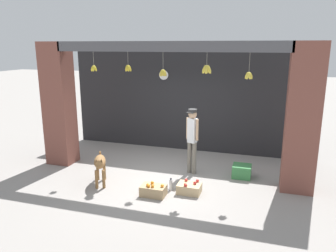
{
  "coord_description": "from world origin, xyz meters",
  "views": [
    {
      "loc": [
        2.33,
        -7.19,
        3.21
      ],
      "look_at": [
        0.0,
        0.36,
        1.25
      ],
      "focal_mm": 35.0,
      "sensor_mm": 36.0,
      "label": 1
    }
  ],
  "objects_px": {
    "dog": "(100,164)",
    "water_bottle": "(171,184)",
    "wall_clock": "(164,75)",
    "fruit_crate_oranges": "(153,190)",
    "produce_box_green": "(242,171)",
    "fruit_crate_apples": "(189,188)",
    "shopkeeper": "(192,136)"
  },
  "relations": [
    {
      "from": "dog",
      "to": "produce_box_green",
      "type": "height_order",
      "value": "dog"
    },
    {
      "from": "fruit_crate_apples",
      "to": "fruit_crate_oranges",
      "type": "bearing_deg",
      "value": -153.56
    },
    {
      "from": "shopkeeper",
      "to": "fruit_crate_apples",
      "type": "bearing_deg",
      "value": 118.52
    },
    {
      "from": "wall_clock",
      "to": "shopkeeper",
      "type": "bearing_deg",
      "value": -53.95
    },
    {
      "from": "fruit_crate_oranges",
      "to": "water_bottle",
      "type": "xyz_separation_m",
      "value": [
        0.29,
        0.38,
        0.01
      ]
    },
    {
      "from": "dog",
      "to": "produce_box_green",
      "type": "relative_size",
      "value": 2.01
    },
    {
      "from": "fruit_crate_oranges",
      "to": "produce_box_green",
      "type": "height_order",
      "value": "produce_box_green"
    },
    {
      "from": "shopkeeper",
      "to": "wall_clock",
      "type": "xyz_separation_m",
      "value": [
        -1.34,
        1.84,
        1.33
      ]
    },
    {
      "from": "water_bottle",
      "to": "shopkeeper",
      "type": "bearing_deg",
      "value": 79.1
    },
    {
      "from": "shopkeeper",
      "to": "produce_box_green",
      "type": "relative_size",
      "value": 3.71
    },
    {
      "from": "dog",
      "to": "fruit_crate_oranges",
      "type": "distance_m",
      "value": 1.46
    },
    {
      "from": "fruit_crate_oranges",
      "to": "fruit_crate_apples",
      "type": "bearing_deg",
      "value": 26.44
    },
    {
      "from": "fruit_crate_apples",
      "to": "produce_box_green",
      "type": "relative_size",
      "value": 1.13
    },
    {
      "from": "fruit_crate_oranges",
      "to": "produce_box_green",
      "type": "distance_m",
      "value": 2.39
    },
    {
      "from": "fruit_crate_oranges",
      "to": "wall_clock",
      "type": "height_order",
      "value": "wall_clock"
    },
    {
      "from": "dog",
      "to": "shopkeeper",
      "type": "distance_m",
      "value": 2.36
    },
    {
      "from": "dog",
      "to": "wall_clock",
      "type": "distance_m",
      "value": 3.69
    },
    {
      "from": "produce_box_green",
      "to": "water_bottle",
      "type": "xyz_separation_m",
      "value": [
        -1.48,
        -1.23,
        -0.02
      ]
    },
    {
      "from": "water_bottle",
      "to": "produce_box_green",
      "type": "bearing_deg",
      "value": 39.9
    },
    {
      "from": "water_bottle",
      "to": "wall_clock",
      "type": "relative_size",
      "value": 0.92
    },
    {
      "from": "fruit_crate_apples",
      "to": "wall_clock",
      "type": "bearing_deg",
      "value": 117.45
    },
    {
      "from": "dog",
      "to": "water_bottle",
      "type": "relative_size",
      "value": 3.22
    },
    {
      "from": "shopkeeper",
      "to": "fruit_crate_oranges",
      "type": "xyz_separation_m",
      "value": [
        -0.51,
        -1.52,
        -0.88
      ]
    },
    {
      "from": "dog",
      "to": "produce_box_green",
      "type": "distance_m",
      "value": 3.48
    },
    {
      "from": "dog",
      "to": "water_bottle",
      "type": "distance_m",
      "value": 1.73
    },
    {
      "from": "dog",
      "to": "fruit_crate_oranges",
      "type": "relative_size",
      "value": 1.68
    },
    {
      "from": "fruit_crate_oranges",
      "to": "fruit_crate_apples",
      "type": "xyz_separation_m",
      "value": [
        0.72,
        0.36,
        -0.01
      ]
    },
    {
      "from": "fruit_crate_oranges",
      "to": "water_bottle",
      "type": "bearing_deg",
      "value": 53.16
    },
    {
      "from": "produce_box_green",
      "to": "water_bottle",
      "type": "distance_m",
      "value": 1.92
    },
    {
      "from": "wall_clock",
      "to": "produce_box_green",
      "type": "bearing_deg",
      "value": -33.84
    },
    {
      "from": "dog",
      "to": "water_bottle",
      "type": "height_order",
      "value": "dog"
    },
    {
      "from": "fruit_crate_apples",
      "to": "dog",
      "type": "bearing_deg",
      "value": -175.21
    }
  ]
}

